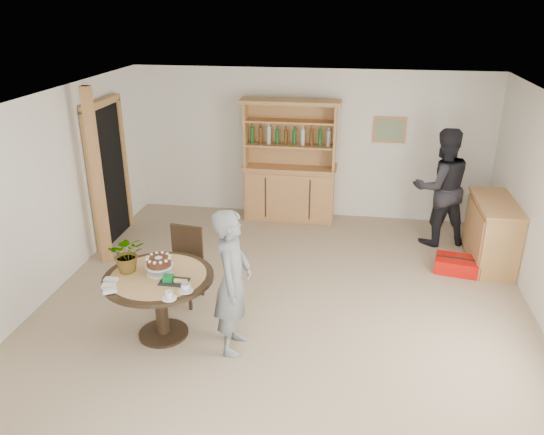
{
  "coord_description": "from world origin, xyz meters",
  "views": [
    {
      "loc": [
        0.73,
        -5.22,
        3.53
      ],
      "look_at": [
        -0.2,
        0.69,
        1.05
      ],
      "focal_mm": 35.0,
      "sensor_mm": 36.0,
      "label": 1
    }
  ],
  "objects_px": {
    "hutch": "(290,180)",
    "sideboard": "(492,233)",
    "red_suitcase": "(457,265)",
    "dining_chair": "(184,259)",
    "adult_person": "(441,187)",
    "dining_table": "(159,288)",
    "teen_boy": "(233,282)"
  },
  "relations": [
    {
      "from": "dining_chair",
      "to": "adult_person",
      "type": "bearing_deg",
      "value": 41.23
    },
    {
      "from": "hutch",
      "to": "adult_person",
      "type": "relative_size",
      "value": 1.13
    },
    {
      "from": "hutch",
      "to": "teen_boy",
      "type": "bearing_deg",
      "value": -91.87
    },
    {
      "from": "adult_person",
      "to": "red_suitcase",
      "type": "xyz_separation_m",
      "value": [
        0.19,
        -0.96,
        -0.8
      ]
    },
    {
      "from": "sideboard",
      "to": "teen_boy",
      "type": "xyz_separation_m",
      "value": [
        -3.16,
        -2.52,
        0.33
      ]
    },
    {
      "from": "dining_table",
      "to": "teen_boy",
      "type": "height_order",
      "value": "teen_boy"
    },
    {
      "from": "hutch",
      "to": "teen_boy",
      "type": "xyz_separation_m",
      "value": [
        -0.12,
        -3.76,
        0.12
      ]
    },
    {
      "from": "sideboard",
      "to": "teen_boy",
      "type": "relative_size",
      "value": 0.78
    },
    {
      "from": "dining_table",
      "to": "teen_boy",
      "type": "bearing_deg",
      "value": -6.71
    },
    {
      "from": "hutch",
      "to": "dining_chair",
      "type": "xyz_separation_m",
      "value": [
        -0.96,
        -2.83,
        -0.15
      ]
    },
    {
      "from": "sideboard",
      "to": "dining_table",
      "type": "height_order",
      "value": "sideboard"
    },
    {
      "from": "dining_table",
      "to": "hutch",
      "type": "bearing_deg",
      "value": 75.13
    },
    {
      "from": "red_suitcase",
      "to": "dining_chair",
      "type": "bearing_deg",
      "value": -149.73
    },
    {
      "from": "dining_table",
      "to": "adult_person",
      "type": "bearing_deg",
      "value": 42.15
    },
    {
      "from": "dining_chair",
      "to": "adult_person",
      "type": "distance_m",
      "value": 4.01
    },
    {
      "from": "teen_boy",
      "to": "red_suitcase",
      "type": "height_order",
      "value": "teen_boy"
    },
    {
      "from": "dining_chair",
      "to": "red_suitcase",
      "type": "xyz_separation_m",
      "value": [
        3.52,
        1.24,
        -0.43
      ]
    },
    {
      "from": "hutch",
      "to": "dining_table",
      "type": "relative_size",
      "value": 1.7
    },
    {
      "from": "sideboard",
      "to": "adult_person",
      "type": "xyz_separation_m",
      "value": [
        -0.67,
        0.61,
        0.43
      ]
    },
    {
      "from": "adult_person",
      "to": "sideboard",
      "type": "bearing_deg",
      "value": 120.13
    },
    {
      "from": "red_suitcase",
      "to": "sideboard",
      "type": "bearing_deg",
      "value": 46.91
    },
    {
      "from": "dining_table",
      "to": "red_suitcase",
      "type": "bearing_deg",
      "value": 30.4
    },
    {
      "from": "dining_chair",
      "to": "red_suitcase",
      "type": "distance_m",
      "value": 3.76
    },
    {
      "from": "dining_table",
      "to": "dining_chair",
      "type": "distance_m",
      "value": 0.83
    },
    {
      "from": "adult_person",
      "to": "dining_table",
      "type": "bearing_deg",
      "value": 24.52
    },
    {
      "from": "hutch",
      "to": "sideboard",
      "type": "height_order",
      "value": "hutch"
    },
    {
      "from": "sideboard",
      "to": "dining_chair",
      "type": "relative_size",
      "value": 1.33
    },
    {
      "from": "hutch",
      "to": "sideboard",
      "type": "bearing_deg",
      "value": -22.21
    },
    {
      "from": "sideboard",
      "to": "red_suitcase",
      "type": "xyz_separation_m",
      "value": [
        -0.48,
        -0.35,
        -0.37
      ]
    },
    {
      "from": "hutch",
      "to": "adult_person",
      "type": "bearing_deg",
      "value": -14.99
    },
    {
      "from": "teen_boy",
      "to": "adult_person",
      "type": "xyz_separation_m",
      "value": [
        2.5,
        3.13,
        0.1
      ]
    },
    {
      "from": "hutch",
      "to": "sideboard",
      "type": "relative_size",
      "value": 1.62
    }
  ]
}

